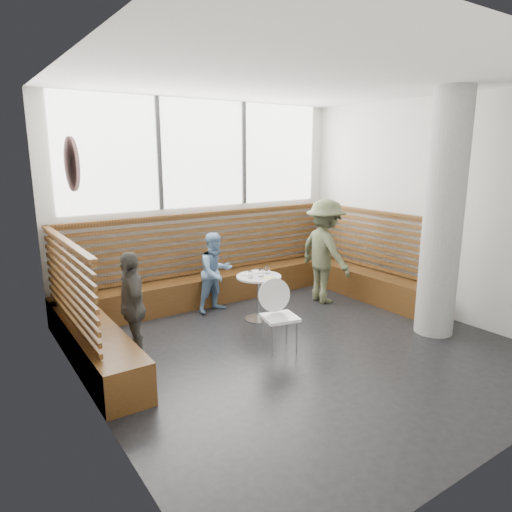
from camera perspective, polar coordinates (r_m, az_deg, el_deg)
room at (r=5.42m, az=5.93°, el=4.25°), size 5.00×5.00×3.20m
booth at (r=7.10m, az=-3.51°, el=-3.51°), size 5.00×2.50×1.44m
concrete_column at (r=6.40m, az=22.37°, el=4.67°), size 0.50×0.50×3.20m
wall_art at (r=4.60m, az=-22.06°, el=10.60°), size 0.03×0.50×0.50m
cafe_table at (r=6.62m, az=0.35°, el=-4.07°), size 0.65×0.65×0.67m
cafe_chair at (r=5.65m, az=2.60°, el=-6.71°), size 0.42×0.41×0.88m
adult_man at (r=7.44m, az=8.61°, el=0.58°), size 0.69×1.12×1.68m
child_back at (r=6.98m, az=-5.05°, el=-2.06°), size 0.66×0.55×1.23m
child_left at (r=5.52m, az=-15.23°, el=-6.12°), size 0.44×0.81×1.31m
plate_near at (r=6.63m, az=-1.08°, el=-2.28°), size 0.19×0.19×0.01m
plate_far at (r=6.76m, az=0.03°, el=-1.98°), size 0.20×0.20×0.01m
glass_left at (r=6.45m, az=-0.71°, el=-2.32°), size 0.06×0.06×0.10m
glass_mid at (r=6.52m, az=0.66°, el=-2.08°), size 0.07×0.07×0.12m
glass_right at (r=6.70m, az=1.43°, el=-1.70°), size 0.07×0.07×0.11m
menu_card at (r=6.45m, az=1.75°, el=-2.77°), size 0.22×0.19×0.00m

